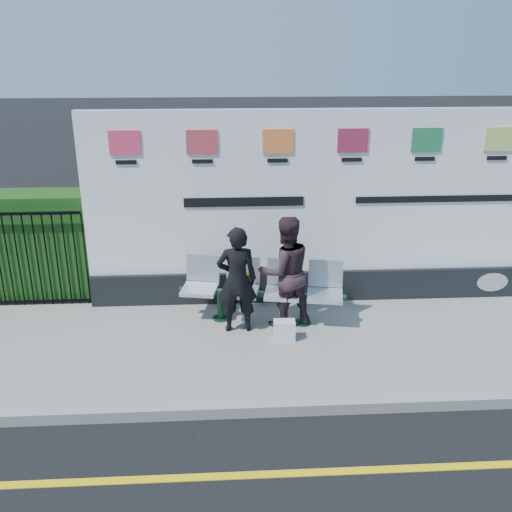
{
  "coord_description": "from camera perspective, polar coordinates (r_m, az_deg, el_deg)",
  "views": [
    {
      "loc": [
        -1.4,
        -4.5,
        4.05
      ],
      "look_at": [
        -0.97,
        2.84,
        1.25
      ],
      "focal_mm": 40.0,
      "sensor_mm": 36.0,
      "label": 1
    }
  ],
  "objects": [
    {
      "name": "bench",
      "position": [
        8.44,
        0.56,
        -5.01
      ],
      "size": [
        2.41,
        1.01,
        0.5
      ],
      "primitive_type": null,
      "rotation": [
        0.0,
        0.0,
        -0.18
      ],
      "color": "silver",
      "rests_on": "pavement"
    },
    {
      "name": "pavement",
      "position": [
        8.18,
        7.02,
        -8.53
      ],
      "size": [
        14.0,
        3.0,
        0.12
      ],
      "primitive_type": "cube",
      "color": "gray",
      "rests_on": "ground"
    },
    {
      "name": "yellow_line",
      "position": [
        6.21,
        11.23,
        -20.27
      ],
      "size": [
        14.0,
        0.1,
        0.01
      ],
      "primitive_type": "cube",
      "color": "yellow",
      "rests_on": "ground"
    },
    {
      "name": "hedge",
      "position": [
        9.85,
        -21.96,
        1.06
      ],
      "size": [
        2.35,
        0.7,
        1.7
      ],
      "primitive_type": "cube",
      "color": "#1C4715",
      "rests_on": "pavement"
    },
    {
      "name": "woman_left",
      "position": [
        7.99,
        -1.92,
        -2.39
      ],
      "size": [
        0.58,
        0.39,
        1.56
      ],
      "primitive_type": "imported",
      "rotation": [
        0.0,
        0.0,
        3.17
      ],
      "color": "black",
      "rests_on": "pavement"
    },
    {
      "name": "billboard",
      "position": [
        8.96,
        9.07,
        3.51
      ],
      "size": [
        8.0,
        0.3,
        3.0
      ],
      "color": "black",
      "rests_on": "pavement"
    },
    {
      "name": "woman_right",
      "position": [
        8.15,
        2.93,
        -1.58
      ],
      "size": [
        0.94,
        0.82,
        1.65
      ],
      "primitive_type": "imported",
      "rotation": [
        0.0,
        0.0,
        3.42
      ],
      "color": "#332126",
      "rests_on": "pavement"
    },
    {
      "name": "kerb",
      "position": [
        6.93,
        9.23,
        -14.5
      ],
      "size": [
        14.0,
        0.18,
        0.14
      ],
      "primitive_type": "cube",
      "color": "gray",
      "rests_on": "ground"
    },
    {
      "name": "ground",
      "position": [
        6.21,
        11.23,
        -20.3
      ],
      "size": [
        80.0,
        80.0,
        0.0
      ],
      "primitive_type": "plane",
      "color": "black"
    },
    {
      "name": "carrier_bag_white",
      "position": [
        8.0,
        2.85,
        -7.43
      ],
      "size": [
        0.29,
        0.17,
        0.29
      ],
      "primitive_type": "cube",
      "color": "silver",
      "rests_on": "pavement"
    },
    {
      "name": "railing",
      "position": [
        9.48,
        -22.7,
        -0.32
      ],
      "size": [
        2.05,
        0.06,
        1.54
      ],
      "primitive_type": null,
      "color": "black",
      "rests_on": "pavement"
    },
    {
      "name": "handbag_brown",
      "position": [
        8.32,
        -1.54,
        -2.6
      ],
      "size": [
        0.33,
        0.22,
        0.24
      ],
      "primitive_type": "cube",
      "rotation": [
        0.0,
        0.0,
        0.32
      ],
      "color": "#32200D",
      "rests_on": "bench"
    }
  ]
}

